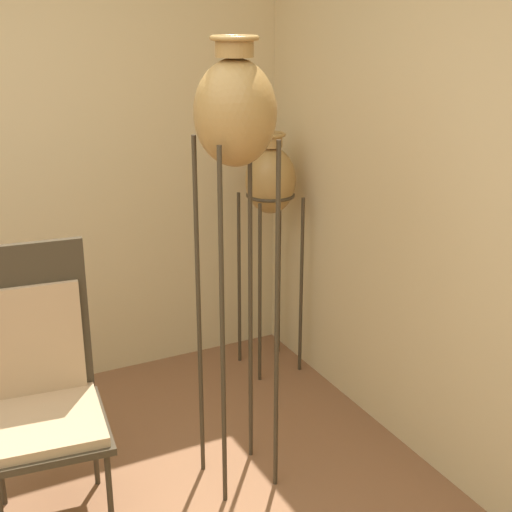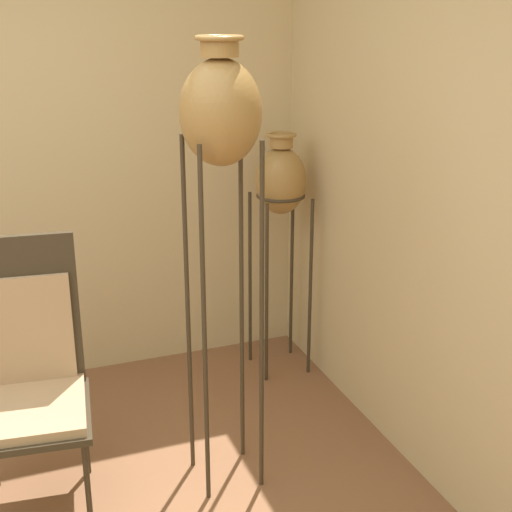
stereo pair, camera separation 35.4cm
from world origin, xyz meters
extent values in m
cylinder|color=#382D1E|center=(1.01, 0.59, 0.79)|extent=(0.02, 0.02, 1.58)
cylinder|color=#382D1E|center=(1.26, 0.59, 0.79)|extent=(0.02, 0.02, 1.58)
cylinder|color=#382D1E|center=(1.01, 0.84, 0.79)|extent=(0.02, 0.02, 1.58)
cylinder|color=#382D1E|center=(1.26, 0.84, 0.79)|extent=(0.02, 0.02, 1.58)
torus|color=#382D1E|center=(1.14, 0.72, 1.58)|extent=(0.26, 0.26, 0.02)
ellipsoid|color=olive|center=(1.14, 0.72, 1.67)|extent=(0.33, 0.33, 0.42)
cylinder|color=olive|center=(1.14, 0.72, 1.92)|extent=(0.15, 0.15, 0.07)
torus|color=olive|center=(1.14, 0.72, 1.95)|extent=(0.19, 0.19, 0.02)
cylinder|color=#382D1E|center=(1.64, 1.49, 0.53)|extent=(0.02, 0.02, 1.07)
cylinder|color=#382D1E|center=(1.91, 1.49, 0.53)|extent=(0.02, 0.02, 1.07)
cylinder|color=#382D1E|center=(1.64, 1.76, 0.53)|extent=(0.02, 0.02, 1.07)
cylinder|color=#382D1E|center=(1.91, 1.76, 0.53)|extent=(0.02, 0.02, 1.07)
torus|color=#382D1E|center=(1.77, 1.62, 1.07)|extent=(0.28, 0.28, 0.02)
ellipsoid|color=olive|center=(1.77, 1.62, 1.15)|extent=(0.28, 0.28, 0.38)
cylinder|color=olive|center=(1.77, 1.62, 1.37)|extent=(0.13, 0.13, 0.07)
torus|color=olive|center=(1.77, 1.62, 1.41)|extent=(0.17, 0.17, 0.02)
cylinder|color=#382D1E|center=(0.49, 0.53, 0.22)|extent=(0.02, 0.02, 0.45)
cylinder|color=#382D1E|center=(0.54, 0.96, 0.22)|extent=(0.02, 0.02, 0.45)
cube|color=#382D1E|center=(0.31, 0.77, 0.46)|extent=(0.53, 0.56, 0.03)
cube|color=tan|center=(0.31, 0.77, 0.50)|extent=(0.49, 0.51, 0.04)
cube|color=#382D1E|center=(0.34, 1.01, 0.83)|extent=(0.45, 0.08, 0.70)
cube|color=tan|center=(0.33, 0.98, 0.76)|extent=(0.39, 0.07, 0.49)
camera|label=1|loc=(-0.05, -1.81, 2.06)|focal=50.00mm
camera|label=2|loc=(0.27, -1.96, 2.06)|focal=50.00mm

